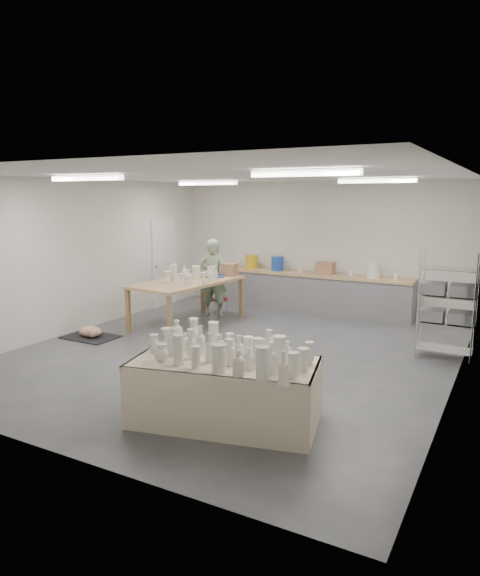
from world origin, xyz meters
The scene contains 9 objects.
room centered at (-0.11, 0.08, 2.06)m, with size 8.00×8.02×3.00m.
back_counter centered at (-0.01, 3.68, 0.49)m, with size 4.60×0.60×1.24m.
wire_shelf centered at (3.20, 1.40, 0.92)m, with size 0.88×0.48×1.80m.
drying_table centered at (1.24, -2.50, 0.43)m, with size 2.36×1.51×1.13m.
work_table centered at (-1.80, 1.36, 0.91)m, with size 1.50×2.60×1.27m.
rug centered at (-2.90, -0.51, 0.01)m, with size 1.00×0.70×0.02m, color black.
cat centered at (-2.88, -0.52, 0.13)m, with size 0.50×0.37×0.21m.
potter centered at (-1.79, 2.17, 0.87)m, with size 0.63×0.42×1.74m, color gray.
red_stool centered at (-1.79, 2.44, 0.32)m, with size 0.48×0.48×0.36m.
Camera 1 is at (4.17, -7.46, 2.66)m, focal length 32.00 mm.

